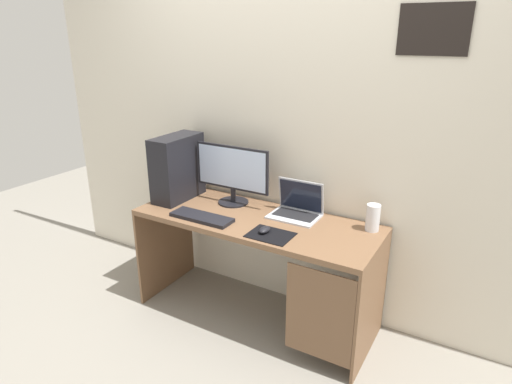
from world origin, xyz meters
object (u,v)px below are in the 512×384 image
(monitor, at_px, (232,173))
(speaker, at_px, (373,218))
(keyboard, at_px, (202,217))
(mouse_left, at_px, (265,230))
(laptop, at_px, (297,209))
(pc_tower, at_px, (177,168))

(monitor, bearing_deg, speaker, 2.85)
(speaker, bearing_deg, keyboard, -158.99)
(mouse_left, bearing_deg, speaker, 33.70)
(laptop, distance_m, mouse_left, 0.34)
(speaker, distance_m, keyboard, 1.06)
(monitor, relative_size, mouse_left, 5.84)
(monitor, distance_m, laptop, 0.51)
(pc_tower, height_order, keyboard, pc_tower)
(laptop, height_order, mouse_left, laptop)
(speaker, bearing_deg, mouse_left, -146.30)
(keyboard, bearing_deg, laptop, 35.37)
(pc_tower, distance_m, monitor, 0.41)
(laptop, xyz_separation_m, speaker, (0.49, 0.03, 0.04))
(speaker, relative_size, keyboard, 0.39)
(pc_tower, height_order, laptop, pc_tower)
(pc_tower, xyz_separation_m, speaker, (1.36, 0.15, -0.14))
(laptop, bearing_deg, pc_tower, -171.62)
(laptop, bearing_deg, speaker, 2.94)
(speaker, xyz_separation_m, keyboard, (-0.99, -0.38, -0.07))
(pc_tower, distance_m, laptop, 0.90)
(speaker, height_order, keyboard, speaker)
(monitor, bearing_deg, laptop, 2.75)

